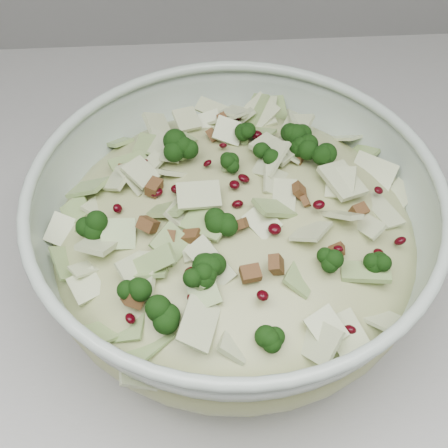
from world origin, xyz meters
The scene contains 3 objects.
counter centered at (0.00, 1.70, 0.45)m, with size 3.60×0.60×0.90m, color #ABABA7.
mixing_bowl centered at (-0.22, 1.60, 0.97)m, with size 0.36×0.36×0.13m.
salad centered at (-0.22, 1.60, 0.99)m, with size 0.40×0.40×0.13m.
Camera 1 is at (-0.25, 1.29, 1.35)m, focal length 50.00 mm.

